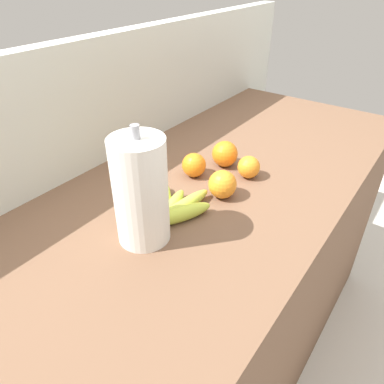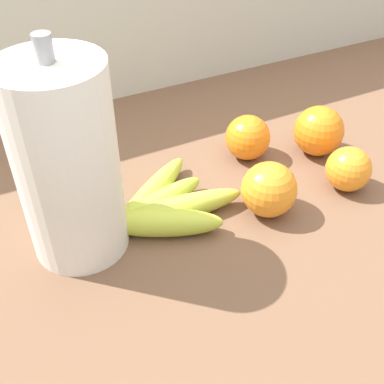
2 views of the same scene
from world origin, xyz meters
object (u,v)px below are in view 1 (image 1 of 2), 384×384
object	(u,v)px
orange_center	(222,184)
orange_back_right	(225,154)
orange_right	(194,165)
orange_front	(249,167)
banana_bunch	(175,209)
paper_towel_roll	(141,192)

from	to	relation	value
orange_center	orange_back_right	bearing A→B (deg)	29.69
orange_right	orange_front	distance (m)	0.17
orange_center	orange_right	xyz separation A→B (m)	(0.05, 0.13, -0.00)
banana_bunch	orange_right	distance (m)	0.21
orange_right	paper_towel_roll	xyz separation A→B (m)	(-0.31, -0.07, 0.09)
paper_towel_roll	orange_right	bearing A→B (deg)	13.52
orange_center	orange_right	distance (m)	0.14
orange_back_right	orange_front	world-z (taller)	orange_back_right
banana_bunch	orange_front	size ratio (longest dim) A/B	3.23
orange_back_right	orange_front	xyz separation A→B (m)	(-0.02, -0.10, -0.01)
orange_back_right	paper_towel_roll	bearing A→B (deg)	-175.61
orange_right	orange_front	size ratio (longest dim) A/B	1.08
banana_bunch	orange_back_right	size ratio (longest dim) A/B	2.67
orange_center	orange_right	world-z (taller)	orange_center
orange_center	paper_towel_roll	world-z (taller)	paper_towel_roll
banana_bunch	orange_back_right	bearing A→B (deg)	6.88
orange_center	orange_right	bearing A→B (deg)	70.51
orange_front	orange_back_right	bearing A→B (deg)	78.91
banana_bunch	orange_back_right	world-z (taller)	orange_back_right
orange_front	paper_towel_roll	xyz separation A→B (m)	(-0.40, 0.07, 0.10)
banana_bunch	orange_center	distance (m)	0.16
banana_bunch	orange_right	bearing A→B (deg)	22.05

